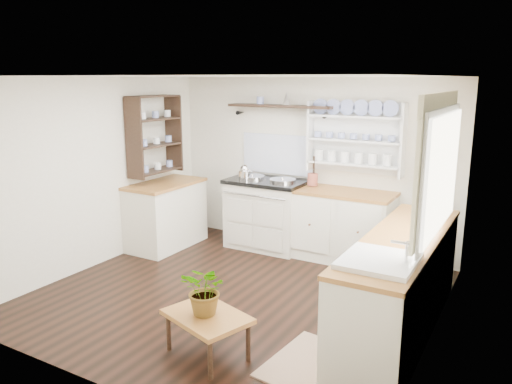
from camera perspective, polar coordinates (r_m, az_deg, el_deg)
floor at (r=5.51m, az=-2.25°, el=-11.62°), size 4.00×3.80×0.01m
wall_back at (r=6.79m, az=6.19°, el=3.20°), size 4.00×0.02×2.30m
wall_right at (r=4.44m, az=20.11°, el=-2.70°), size 0.02×3.80×2.30m
wall_left at (r=6.41m, az=-17.71°, el=2.08°), size 0.02×3.80×2.30m
ceiling at (r=5.01m, az=-2.48°, el=13.06°), size 4.00×3.80×0.01m
window at (r=4.51m, az=20.21°, el=2.92°), size 0.08×1.55×1.22m
aga_cooker at (r=6.85m, az=1.26°, el=-2.38°), size 1.06×0.73×0.98m
back_cabinets at (r=6.46m, az=9.85°, el=-3.71°), size 1.27×0.63×0.90m
right_cabinets at (r=4.81m, az=16.11°, el=-9.93°), size 0.62×2.43×0.90m
belfast_sink at (r=4.01m, az=13.80°, el=-9.24°), size 0.55×0.60×0.45m
left_cabinets at (r=6.99m, az=-10.24°, el=-2.45°), size 0.62×1.13×0.90m
plate_rack at (r=6.47m, az=11.45°, el=6.17°), size 1.20×0.22×0.90m
high_shelf at (r=6.77m, az=2.77°, el=9.69°), size 1.50×0.29×0.16m
left_shelving at (r=6.88m, az=-11.50°, el=6.50°), size 0.28×0.80×1.05m
kettle at (r=6.76m, az=-1.29°, el=2.23°), size 0.17×0.17×0.21m
utensil_crock at (r=6.57m, az=6.48°, el=1.44°), size 0.14×0.14×0.16m
center_table at (r=4.29m, az=-5.60°, el=-14.28°), size 0.81×0.68×0.37m
potted_plant at (r=4.18m, az=-5.68°, el=-11.07°), size 0.40×0.35×0.44m
floor_rug at (r=4.34m, az=5.89°, el=-18.81°), size 0.63×0.90×0.02m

